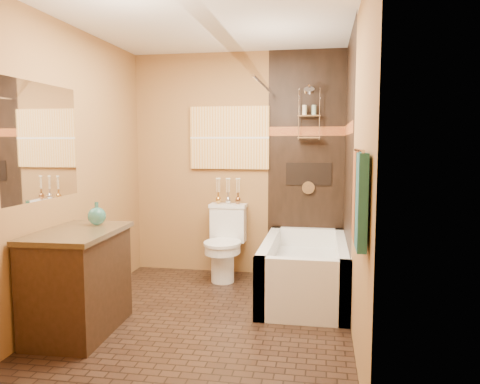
% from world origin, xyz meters
% --- Properties ---
extents(floor, '(3.00, 3.00, 0.00)m').
position_xyz_m(floor, '(0.00, 0.00, 0.00)').
color(floor, black).
rests_on(floor, ground).
extents(wall_left, '(0.02, 3.00, 2.50)m').
position_xyz_m(wall_left, '(-1.20, 0.00, 1.25)').
color(wall_left, '#936239').
rests_on(wall_left, floor).
extents(wall_right, '(0.02, 3.00, 2.50)m').
position_xyz_m(wall_right, '(1.20, 0.00, 1.25)').
color(wall_right, '#936239').
rests_on(wall_right, floor).
extents(wall_back, '(2.40, 0.02, 2.50)m').
position_xyz_m(wall_back, '(0.00, 1.50, 1.25)').
color(wall_back, '#936239').
rests_on(wall_back, floor).
extents(wall_front, '(2.40, 0.02, 2.50)m').
position_xyz_m(wall_front, '(0.00, -1.50, 1.25)').
color(wall_front, '#936239').
rests_on(wall_front, floor).
extents(ceiling, '(3.00, 3.00, 0.00)m').
position_xyz_m(ceiling, '(0.00, 0.00, 2.50)').
color(ceiling, silver).
rests_on(ceiling, wall_back).
extents(alcove_tile_back, '(0.85, 0.01, 2.50)m').
position_xyz_m(alcove_tile_back, '(0.78, 1.49, 1.25)').
color(alcove_tile_back, black).
rests_on(alcove_tile_back, wall_back).
extents(alcove_tile_right, '(0.01, 1.50, 2.50)m').
position_xyz_m(alcove_tile_right, '(1.19, 0.75, 1.25)').
color(alcove_tile_right, black).
rests_on(alcove_tile_right, wall_right).
extents(mosaic_band_back, '(0.85, 0.01, 0.10)m').
position_xyz_m(mosaic_band_back, '(0.78, 1.48, 1.62)').
color(mosaic_band_back, maroon).
rests_on(mosaic_band_back, alcove_tile_back).
extents(mosaic_band_right, '(0.01, 1.50, 0.10)m').
position_xyz_m(mosaic_band_right, '(1.18, 0.75, 1.62)').
color(mosaic_band_right, maroon).
rests_on(mosaic_band_right, alcove_tile_right).
extents(alcove_niche, '(0.50, 0.01, 0.25)m').
position_xyz_m(alcove_niche, '(0.80, 1.48, 1.15)').
color(alcove_niche, black).
rests_on(alcove_niche, alcove_tile_back).
extents(shower_fixtures, '(0.24, 0.33, 1.16)m').
position_xyz_m(shower_fixtures, '(0.80, 1.38, 1.67)').
color(shower_fixtures, silver).
rests_on(shower_fixtures, floor).
extents(curtain_rod, '(0.03, 1.55, 0.03)m').
position_xyz_m(curtain_rod, '(0.40, 0.75, 2.02)').
color(curtain_rod, silver).
rests_on(curtain_rod, wall_back).
extents(towel_bar, '(0.02, 0.55, 0.02)m').
position_xyz_m(towel_bar, '(1.15, -1.05, 1.45)').
color(towel_bar, silver).
rests_on(towel_bar, wall_right).
extents(towel_teal, '(0.05, 0.22, 0.52)m').
position_xyz_m(towel_teal, '(1.16, -1.18, 1.18)').
color(towel_teal, '#1D5A62').
rests_on(towel_teal, towel_bar).
extents(towel_rust, '(0.05, 0.22, 0.52)m').
position_xyz_m(towel_rust, '(1.16, -0.92, 1.18)').
color(towel_rust, '#984A1B').
rests_on(towel_rust, towel_bar).
extents(sunset_painting, '(0.90, 0.04, 0.70)m').
position_xyz_m(sunset_painting, '(-0.09, 1.48, 1.55)').
color(sunset_painting, gold).
rests_on(sunset_painting, wall_back).
extents(vanity_mirror, '(0.01, 1.00, 0.90)m').
position_xyz_m(vanity_mirror, '(-1.19, -0.43, 1.50)').
color(vanity_mirror, white).
rests_on(vanity_mirror, wall_left).
extents(bathtub, '(0.80, 1.50, 0.55)m').
position_xyz_m(bathtub, '(0.80, 0.75, 0.22)').
color(bathtub, white).
rests_on(bathtub, floor).
extents(toilet, '(0.41, 0.61, 0.81)m').
position_xyz_m(toilet, '(-0.09, 1.21, 0.41)').
color(toilet, white).
rests_on(toilet, floor).
extents(vanity, '(0.60, 0.95, 0.82)m').
position_xyz_m(vanity, '(-0.92, -0.43, 0.41)').
color(vanity, black).
rests_on(vanity, floor).
extents(teal_bottle, '(0.18, 0.18, 0.23)m').
position_xyz_m(teal_bottle, '(-0.87, -0.18, 0.91)').
color(teal_bottle, '#287970').
rests_on(teal_bottle, vanity).
extents(bud_vases, '(0.29, 0.06, 0.28)m').
position_xyz_m(bud_vases, '(-0.09, 1.39, 0.96)').
color(bud_vases, gold).
rests_on(bud_vases, toilet).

